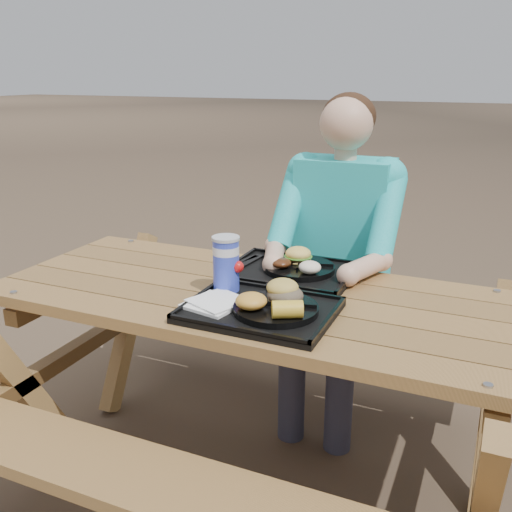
% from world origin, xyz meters
% --- Properties ---
extents(ground, '(60.00, 60.00, 0.00)m').
position_xyz_m(ground, '(0.00, 0.00, 0.00)').
color(ground, '#999999').
rests_on(ground, ground).
extents(picnic_table, '(1.80, 1.49, 0.75)m').
position_xyz_m(picnic_table, '(0.00, 0.00, 0.38)').
color(picnic_table, '#999999').
rests_on(picnic_table, ground).
extents(tray_near, '(0.45, 0.35, 0.02)m').
position_xyz_m(tray_near, '(0.08, -0.16, 0.76)').
color(tray_near, black).
rests_on(tray_near, picnic_table).
extents(tray_far, '(0.45, 0.35, 0.02)m').
position_xyz_m(tray_far, '(0.05, 0.21, 0.76)').
color(tray_far, black).
rests_on(tray_far, picnic_table).
extents(plate_near, '(0.26, 0.26, 0.02)m').
position_xyz_m(plate_near, '(0.14, -0.17, 0.78)').
color(plate_near, black).
rests_on(plate_near, tray_near).
extents(plate_far, '(0.26, 0.26, 0.02)m').
position_xyz_m(plate_far, '(0.08, 0.22, 0.78)').
color(plate_far, black).
rests_on(plate_far, tray_far).
extents(napkin_stack, '(0.18, 0.18, 0.02)m').
position_xyz_m(napkin_stack, '(-0.06, -0.20, 0.78)').
color(napkin_stack, white).
rests_on(napkin_stack, tray_near).
extents(soda_cup, '(0.09, 0.09, 0.17)m').
position_xyz_m(soda_cup, '(-0.08, -0.06, 0.86)').
color(soda_cup, '#182CB9').
rests_on(soda_cup, tray_near).
extents(condiment_bbq, '(0.05, 0.05, 0.03)m').
position_xyz_m(condiment_bbq, '(0.08, -0.03, 0.79)').
color(condiment_bbq, black).
rests_on(condiment_bbq, tray_near).
extents(condiment_mustard, '(0.05, 0.05, 0.03)m').
position_xyz_m(condiment_mustard, '(0.14, -0.03, 0.78)').
color(condiment_mustard, yellow).
rests_on(condiment_mustard, tray_near).
extents(sandwich, '(0.10, 0.10, 0.11)m').
position_xyz_m(sandwich, '(0.15, -0.13, 0.84)').
color(sandwich, gold).
rests_on(sandwich, plate_near).
extents(mac_cheese, '(0.10, 0.10, 0.05)m').
position_xyz_m(mac_cheese, '(0.08, -0.22, 0.81)').
color(mac_cheese, gold).
rests_on(mac_cheese, plate_near).
extents(corn_cob, '(0.12, 0.12, 0.05)m').
position_xyz_m(corn_cob, '(0.20, -0.24, 0.82)').
color(corn_cob, gold).
rests_on(corn_cob, plate_near).
extents(cutlery_far, '(0.05, 0.18, 0.01)m').
position_xyz_m(cutlery_far, '(-0.13, 0.23, 0.77)').
color(cutlery_far, black).
rests_on(cutlery_far, tray_far).
extents(burger, '(0.10, 0.10, 0.09)m').
position_xyz_m(burger, '(0.06, 0.26, 0.83)').
color(burger, '#F6C856').
rests_on(burger, plate_far).
extents(baked_beans, '(0.08, 0.08, 0.03)m').
position_xyz_m(baked_beans, '(0.02, 0.17, 0.81)').
color(baked_beans, '#4B230F').
rests_on(baked_beans, plate_far).
extents(potato_salad, '(0.08, 0.08, 0.04)m').
position_xyz_m(potato_salad, '(0.14, 0.15, 0.81)').
color(potato_salad, white).
rests_on(potato_salad, plate_far).
extents(diner, '(0.48, 0.84, 1.28)m').
position_xyz_m(diner, '(0.13, 0.59, 0.64)').
color(diner, '#1A9FBB').
rests_on(diner, ground).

